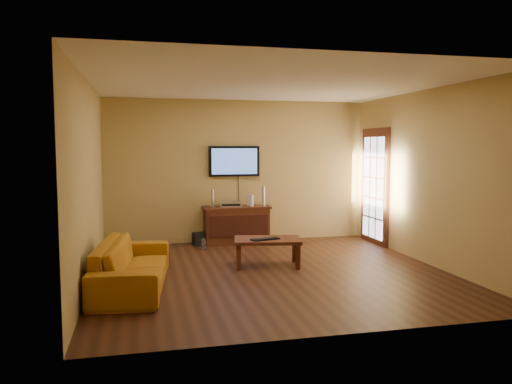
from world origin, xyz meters
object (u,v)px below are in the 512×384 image
object	(u,v)px
media_console	(236,225)
bottle	(204,244)
coffee_table	(267,242)
sofa	(132,257)
television	(234,161)
game_console	(250,200)
keyboard	(265,239)
subwoofer	(200,239)
av_receiver	(231,204)
speaker_left	(212,199)
speaker_right	(264,197)

from	to	relation	value
media_console	bottle	distance (m)	0.86
coffee_table	sofa	bearing A→B (deg)	-159.43
television	bottle	xyz separation A→B (m)	(-0.68, -0.66, -1.44)
game_console	keyboard	distance (m)	1.98
subwoofer	sofa	bearing A→B (deg)	-126.94
television	game_console	xyz separation A→B (m)	(0.27, -0.22, -0.73)
media_console	bottle	world-z (taller)	media_console
coffee_table	subwoofer	xyz separation A→B (m)	(-0.82, 1.84, -0.25)
av_receiver	speaker_left	bearing A→B (deg)	-179.65
keyboard	sofa	bearing A→B (deg)	-160.90
speaker_left	keyboard	size ratio (longest dim) A/B	0.69
bottle	television	bearing A→B (deg)	44.00
av_receiver	speaker_right	bearing A→B (deg)	10.80
sofa	speaker_left	xyz separation A→B (m)	(1.42, 2.67, 0.45)
speaker_right	subwoofer	world-z (taller)	speaker_right
game_console	bottle	size ratio (longest dim) A/B	1.01
speaker_left	speaker_right	xyz separation A→B (m)	(0.98, -0.00, 0.02)
coffee_table	media_console	bearing A→B (deg)	93.72
sofa	bottle	bearing A→B (deg)	-22.33
subwoofer	keyboard	distance (m)	2.09
coffee_table	subwoofer	distance (m)	2.03
speaker_right	av_receiver	bearing A→B (deg)	-176.50
television	speaker_right	distance (m)	0.88
bottle	keyboard	xyz separation A→B (m)	(0.75, -1.50, 0.34)
television	speaker_right	world-z (taller)	television
bottle	keyboard	size ratio (longest dim) A/B	0.46
bottle	keyboard	bearing A→B (deg)	-63.49
av_receiver	game_console	size ratio (longest dim) A/B	1.83
sofa	television	bearing A→B (deg)	-27.09
speaker_left	game_console	bearing A→B (deg)	-5.03
speaker_left	game_console	distance (m)	0.72
sofa	game_console	xyz separation A→B (m)	(2.13, 2.60, 0.40)
coffee_table	speaker_left	distance (m)	2.06
speaker_right	av_receiver	size ratio (longest dim) A/B	0.92
speaker_right	keyboard	bearing A→B (deg)	-103.22
media_console	television	xyz separation A→B (m)	(0.00, 0.20, 1.19)
game_console	media_console	bearing A→B (deg)	153.42
television	keyboard	distance (m)	2.42
speaker_right	keyboard	xyz separation A→B (m)	(-0.47, -1.99, -0.43)
speaker_left	bottle	world-z (taller)	speaker_left
media_console	keyboard	size ratio (longest dim) A/B	2.72
sofa	subwoofer	world-z (taller)	sofa
media_console	speaker_right	world-z (taller)	speaker_right
coffee_table	keyboard	bearing A→B (deg)	-125.73
television	subwoofer	distance (m)	1.61
media_console	coffee_table	distance (m)	1.88
sofa	speaker_right	bearing A→B (deg)	-35.66
game_console	sofa	bearing A→B (deg)	-151.73
television	av_receiver	distance (m)	0.83
television	speaker_left	distance (m)	0.84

